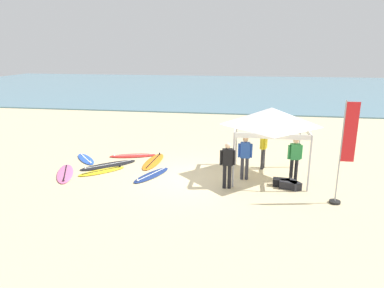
{
  "coord_description": "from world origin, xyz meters",
  "views": [
    {
      "loc": [
        1.95,
        -12.75,
        4.95
      ],
      "look_at": [
        -0.31,
        1.38,
        1.0
      ],
      "focal_mm": 32.94,
      "sensor_mm": 36.0,
      "label": 1
    }
  ],
  "objects_px": {
    "surfboard_red": "(133,156)",
    "gear_bag_near_tent": "(281,182)",
    "surfboard_blue": "(86,159)",
    "surfboard_pink": "(65,173)",
    "person_black": "(227,162)",
    "surfboard_orange": "(153,161)",
    "person_blue": "(245,155)",
    "canopy_tent": "(271,117)",
    "person_green": "(295,157)",
    "surfboard_black": "(108,165)",
    "person_yellow": "(264,146)",
    "surfboard_yellow": "(102,171)",
    "gear_bag_by_pole": "(293,185)",
    "gear_bag_on_sand": "(288,185)",
    "surfboard_navy": "(151,175)",
    "banner_flag": "(344,158)"
  },
  "relations": [
    {
      "from": "surfboard_black",
      "to": "surfboard_blue",
      "type": "bearing_deg",
      "value": 154.3
    },
    {
      "from": "surfboard_orange",
      "to": "gear_bag_by_pole",
      "type": "xyz_separation_m",
      "value": [
        5.79,
        -2.13,
        0.1
      ]
    },
    {
      "from": "surfboard_red",
      "to": "person_yellow",
      "type": "distance_m",
      "value": 6.08
    },
    {
      "from": "surfboard_yellow",
      "to": "gear_bag_on_sand",
      "type": "xyz_separation_m",
      "value": [
        7.37,
        -0.6,
        0.1
      ]
    },
    {
      "from": "person_green",
      "to": "gear_bag_by_pole",
      "type": "height_order",
      "value": "person_green"
    },
    {
      "from": "canopy_tent",
      "to": "person_green",
      "type": "bearing_deg",
      "value": -23.36
    },
    {
      "from": "surfboard_navy",
      "to": "surfboard_blue",
      "type": "xyz_separation_m",
      "value": [
        -3.51,
        1.54,
        0.0
      ]
    },
    {
      "from": "surfboard_navy",
      "to": "banner_flag",
      "type": "bearing_deg",
      "value": -12.58
    },
    {
      "from": "person_black",
      "to": "gear_bag_by_pole",
      "type": "xyz_separation_m",
      "value": [
        2.37,
        0.35,
        -0.85
      ]
    },
    {
      "from": "surfboard_yellow",
      "to": "gear_bag_on_sand",
      "type": "bearing_deg",
      "value": -4.66
    },
    {
      "from": "person_blue",
      "to": "canopy_tent",
      "type": "bearing_deg",
      "value": 27.71
    },
    {
      "from": "person_green",
      "to": "surfboard_black",
      "type": "bearing_deg",
      "value": 175.51
    },
    {
      "from": "surfboard_navy",
      "to": "person_black",
      "type": "distance_m",
      "value": 3.28
    },
    {
      "from": "surfboard_yellow",
      "to": "banner_flag",
      "type": "bearing_deg",
      "value": -10.43
    },
    {
      "from": "surfboard_pink",
      "to": "banner_flag",
      "type": "distance_m",
      "value": 10.41
    },
    {
      "from": "surfboard_red",
      "to": "person_green",
      "type": "relative_size",
      "value": 1.3
    },
    {
      "from": "canopy_tent",
      "to": "person_blue",
      "type": "xyz_separation_m",
      "value": [
        -0.92,
        -0.48,
        -1.4
      ]
    },
    {
      "from": "person_green",
      "to": "gear_bag_by_pole",
      "type": "xyz_separation_m",
      "value": [
        -0.08,
        -0.73,
        -0.85
      ]
    },
    {
      "from": "canopy_tent",
      "to": "surfboard_navy",
      "type": "distance_m",
      "value": 5.18
    },
    {
      "from": "person_yellow",
      "to": "person_green",
      "type": "xyz_separation_m",
      "value": [
        1.1,
        -1.31,
        0.0
      ]
    },
    {
      "from": "canopy_tent",
      "to": "gear_bag_by_pole",
      "type": "distance_m",
      "value": 2.65
    },
    {
      "from": "person_blue",
      "to": "surfboard_yellow",
      "type": "bearing_deg",
      "value": -179.16
    },
    {
      "from": "surfboard_blue",
      "to": "gear_bag_near_tent",
      "type": "bearing_deg",
      "value": -11.98
    },
    {
      "from": "surfboard_navy",
      "to": "banner_flag",
      "type": "distance_m",
      "value": 7.08
    },
    {
      "from": "surfboard_pink",
      "to": "person_black",
      "type": "distance_m",
      "value": 6.61
    },
    {
      "from": "surfboard_red",
      "to": "gear_bag_near_tent",
      "type": "xyz_separation_m",
      "value": [
        6.57,
        -2.65,
        0.1
      ]
    },
    {
      "from": "person_black",
      "to": "gear_bag_on_sand",
      "type": "bearing_deg",
      "value": 8.02
    },
    {
      "from": "person_black",
      "to": "person_blue",
      "type": "distance_m",
      "value": 1.17
    },
    {
      "from": "surfboard_orange",
      "to": "surfboard_red",
      "type": "height_order",
      "value": "same"
    },
    {
      "from": "canopy_tent",
      "to": "surfboard_pink",
      "type": "bearing_deg",
      "value": -172.43
    },
    {
      "from": "surfboard_blue",
      "to": "person_blue",
      "type": "distance_m",
      "value": 7.34
    },
    {
      "from": "surfboard_red",
      "to": "person_black",
      "type": "bearing_deg",
      "value": -34.55
    },
    {
      "from": "surfboard_yellow",
      "to": "person_green",
      "type": "bearing_deg",
      "value": 1.26
    },
    {
      "from": "surfboard_orange",
      "to": "gear_bag_by_pole",
      "type": "relative_size",
      "value": 4.0
    },
    {
      "from": "person_black",
      "to": "surfboard_blue",
      "type": "bearing_deg",
      "value": 160.43
    },
    {
      "from": "surfboard_blue",
      "to": "person_blue",
      "type": "xyz_separation_m",
      "value": [
        7.15,
        -1.33,
        0.95
      ]
    },
    {
      "from": "surfboard_orange",
      "to": "person_blue",
      "type": "height_order",
      "value": "person_blue"
    },
    {
      "from": "surfboard_blue",
      "to": "surfboard_pink",
      "type": "relative_size",
      "value": 0.75
    },
    {
      "from": "surfboard_navy",
      "to": "gear_bag_on_sand",
      "type": "distance_m",
      "value": 5.26
    },
    {
      "from": "gear_bag_on_sand",
      "to": "canopy_tent",
      "type": "bearing_deg",
      "value": 120.02
    },
    {
      "from": "surfboard_blue",
      "to": "person_yellow",
      "type": "bearing_deg",
      "value": 0.45
    },
    {
      "from": "person_green",
      "to": "person_blue",
      "type": "xyz_separation_m",
      "value": [
        -1.85,
        -0.08,
        0.0
      ]
    },
    {
      "from": "canopy_tent",
      "to": "person_black",
      "type": "relative_size",
      "value": 1.61
    },
    {
      "from": "surfboard_black",
      "to": "gear_bag_near_tent",
      "type": "xyz_separation_m",
      "value": [
        7.17,
        -1.16,
        0.1
      ]
    },
    {
      "from": "surfboard_pink",
      "to": "person_black",
      "type": "bearing_deg",
      "value": -3.59
    },
    {
      "from": "surfboard_blue",
      "to": "surfboard_black",
      "type": "bearing_deg",
      "value": -25.7
    },
    {
      "from": "surfboard_navy",
      "to": "person_yellow",
      "type": "height_order",
      "value": "person_yellow"
    },
    {
      "from": "person_yellow",
      "to": "surfboard_blue",
      "type": "bearing_deg",
      "value": -179.55
    },
    {
      "from": "person_blue",
      "to": "gear_bag_by_pole",
      "type": "height_order",
      "value": "person_blue"
    },
    {
      "from": "surfboard_blue",
      "to": "person_blue",
      "type": "bearing_deg",
      "value": -10.54
    }
  ]
}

